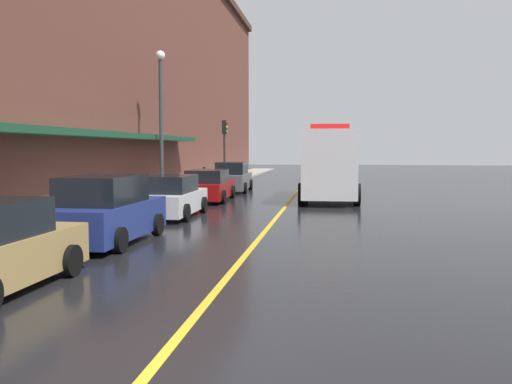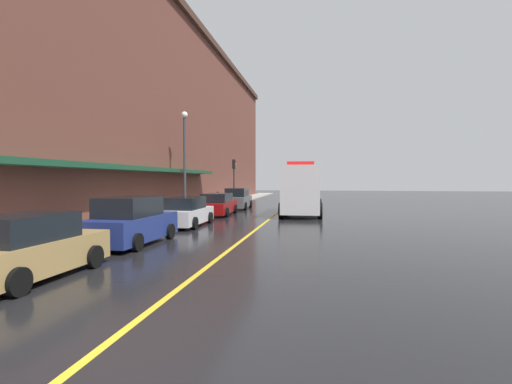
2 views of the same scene
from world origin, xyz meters
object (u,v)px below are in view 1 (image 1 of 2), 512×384
Objects in this scene: parked_car_2 at (172,197)px; parked_car_3 at (208,186)px; street_lamp_left at (161,109)px; box_truck at (329,165)px; parked_car_1 at (106,212)px; parking_meter_0 at (204,174)px; parked_car_4 at (232,178)px; traffic_light_near at (225,140)px; parking_meter_1 at (89,197)px.

parked_car_2 is 0.92× the size of parked_car_3.
street_lamp_left is (-2.05, 5.27, 3.66)m from parked_car_2.
box_truck is at bearing 17.08° from street_lamp_left.
parked_car_1 is 0.59× the size of box_truck.
parked_car_2 is 3.37× the size of parking_meter_0.
parked_car_3 is 1.01× the size of parked_car_4.
traffic_light_near is at bearing 3.87° from parked_car_2.
parked_car_4 is 3.63× the size of parking_meter_1.
parked_car_4 is 5.59m from traffic_light_near.
box_truck reaches higher than parked_car_1.
parked_car_3 is at bearing -0.23° from parked_car_2.
parked_car_1 is at bearing -24.45° from box_truck.
parked_car_2 reaches higher than parking_meter_0.
parking_meter_0 is at bearing 90.00° from parking_meter_1.
street_lamp_left reaches higher than parked_car_1.
parked_car_4 reaches higher than parking_meter_1.
parked_car_3 is 10.33m from parking_meter_1.
parked_car_3 is at bearing 28.57° from street_lamp_left.
parked_car_4 is (0.11, 5.92, 0.09)m from parked_car_3.
parking_meter_1 is at bearing -86.25° from street_lamp_left.
parked_car_4 is at bearing 0.16° from parked_car_1.
parking_meter_1 is (-7.21, -11.55, -0.67)m from box_truck.
street_lamp_left reaches higher than parked_car_4.
parking_meter_1 is (0.00, -15.24, 0.00)m from parking_meter_0.
traffic_light_near is at bearing -143.77° from box_truck.
parked_car_2 is at bearing -85.39° from traffic_light_near.
parked_car_4 is at bearing 31.42° from parking_meter_0.
parked_car_3 is 5.93m from parked_car_4.
parked_car_3 is (0.06, 12.10, -0.12)m from parked_car_1.
parked_car_1 is 3.44× the size of parking_meter_0.
parked_car_1 reaches higher than parking_meter_1.
parked_car_4 is 0.62× the size of box_truck.
parking_meter_0 is (-1.45, 11.36, 0.32)m from parked_car_2.
street_lamp_left is at bearing 116.56° from parked_car_3.
parked_car_1 is 5.75m from parked_car_2.
parked_car_1 is at bearing -80.06° from street_lamp_left.
parked_car_4 is 1.77m from parking_meter_0.
parked_car_2 is at bearing -68.79° from street_lamp_left.
parking_meter_0 is 1.00× the size of parking_meter_1.
parked_car_3 is at bearing -83.00° from traffic_light_near.
street_lamp_left is (-1.93, 11.02, 3.55)m from parked_car_1.
street_lamp_left is at bearing -95.62° from parking_meter_0.
box_truck is 13.63m from parking_meter_1.
parked_car_3 reaches higher than parking_meter_1.
parked_car_1 is 11.73m from street_lamp_left.
parked_car_2 is 1.04× the size of traffic_light_near.
street_lamp_left reaches higher than parked_car_2.
parked_car_4 is 0.70× the size of street_lamp_left.
parked_car_4 is at bearing -73.60° from traffic_light_near.
parked_car_2 is 4.15m from parking_meter_1.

